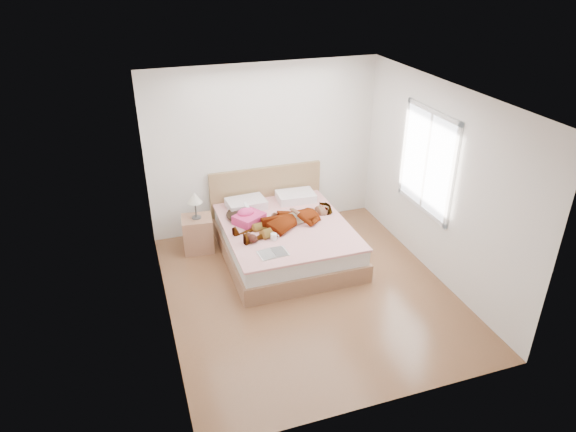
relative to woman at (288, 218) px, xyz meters
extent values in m
plane|color=#4C2C17|center=(-0.03, -0.95, -0.62)|extent=(4.00, 4.00, 0.00)
imported|color=silver|center=(0.00, 0.00, 0.00)|extent=(1.72, 1.04, 0.22)
ellipsoid|color=black|center=(-0.57, 0.45, -0.07)|extent=(0.56, 0.64, 0.08)
cube|color=silver|center=(-0.50, 0.40, 0.08)|extent=(0.08, 0.11, 0.06)
plane|color=white|center=(-0.03, -0.95, 1.98)|extent=(4.00, 4.00, 0.00)
plane|color=white|center=(-0.03, 1.05, 0.68)|extent=(3.60, 0.00, 3.60)
plane|color=white|center=(-0.03, -2.95, 0.68)|extent=(3.60, 0.00, 3.60)
plane|color=white|center=(-1.83, -0.95, 0.68)|extent=(0.00, 4.00, 4.00)
plane|color=white|center=(1.77, -0.95, 0.68)|extent=(0.00, 4.00, 4.00)
cube|color=white|center=(1.75, -0.65, 0.88)|extent=(0.02, 1.10, 1.30)
cube|color=silver|center=(1.75, -1.23, 0.88)|extent=(0.04, 0.06, 1.42)
cube|color=silver|center=(1.75, -0.07, 0.88)|extent=(0.04, 0.06, 1.42)
cube|color=silver|center=(1.75, -0.65, 0.20)|extent=(0.04, 1.22, 0.06)
cube|color=silver|center=(1.75, -0.65, 1.56)|extent=(0.04, 1.22, 0.06)
cube|color=silver|center=(1.74, -0.65, 0.88)|extent=(0.03, 0.04, 1.30)
cube|color=brown|center=(-0.03, 0.00, -0.49)|extent=(1.78, 2.08, 0.26)
cube|color=silver|center=(-0.03, 0.00, -0.25)|extent=(1.70, 2.00, 0.22)
cube|color=silver|center=(-0.03, 0.00, -0.13)|extent=(1.74, 2.04, 0.03)
cube|color=brown|center=(-0.03, 1.01, -0.12)|extent=(1.80, 0.07, 1.00)
cube|color=silver|center=(-0.43, 0.72, -0.05)|extent=(0.61, 0.44, 0.13)
cube|color=white|center=(0.37, 0.72, -0.05)|extent=(0.60, 0.43, 0.13)
cube|color=#D63A8C|center=(-0.51, 0.23, -0.05)|extent=(0.52, 0.49, 0.13)
ellipsoid|color=#F2417B|center=(-0.54, 0.27, 0.04)|extent=(0.27, 0.23, 0.12)
cube|color=white|center=(-0.43, -0.70, -0.11)|extent=(0.39, 0.28, 0.01)
cube|color=white|center=(-0.53, -0.70, -0.10)|extent=(0.20, 0.26, 0.02)
cube|color=#262626|center=(-0.33, -0.69, -0.10)|extent=(0.20, 0.26, 0.02)
cylinder|color=white|center=(-0.32, -0.36, -0.06)|extent=(0.11, 0.11, 0.10)
torus|color=white|center=(-0.28, -0.38, -0.06)|extent=(0.07, 0.04, 0.07)
cylinder|color=black|center=(-0.32, -0.36, -0.02)|extent=(0.10, 0.10, 0.00)
ellipsoid|color=black|center=(-0.61, -0.32, -0.05)|extent=(0.18, 0.19, 0.11)
ellipsoid|color=#F4E1CB|center=(-0.61, -0.34, -0.04)|extent=(0.10, 0.10, 0.06)
sphere|color=black|center=(-0.64, -0.25, -0.04)|extent=(0.09, 0.09, 0.09)
sphere|color=#F39EBA|center=(-0.68, -0.23, -0.03)|extent=(0.03, 0.03, 0.03)
sphere|color=pink|center=(-0.63, -0.21, -0.03)|extent=(0.03, 0.03, 0.03)
ellipsoid|color=black|center=(-0.64, -0.38, -0.08)|extent=(0.05, 0.06, 0.03)
ellipsoid|color=black|center=(-0.55, -0.34, -0.08)|extent=(0.05, 0.06, 0.03)
cube|color=brown|center=(-1.21, 0.57, -0.35)|extent=(0.48, 0.43, 0.53)
cylinder|color=#4B4B4B|center=(-1.21, 0.57, -0.08)|extent=(0.15, 0.15, 0.02)
cylinder|color=#464646|center=(-1.21, 0.57, 0.06)|extent=(0.03, 0.03, 0.27)
cone|color=silver|center=(-1.21, 0.57, 0.24)|extent=(0.23, 0.23, 0.16)
camera|label=1|loc=(-2.04, -6.13, 3.39)|focal=32.00mm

